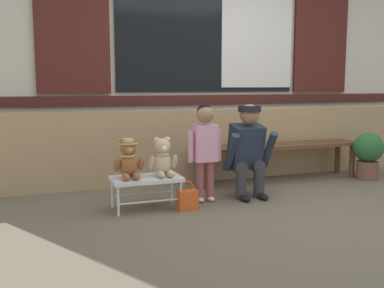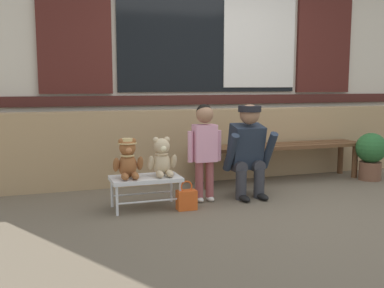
# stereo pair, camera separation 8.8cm
# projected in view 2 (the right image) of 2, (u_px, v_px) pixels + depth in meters

# --- Properties ---
(ground_plane) EXTENTS (60.00, 60.00, 0.00)m
(ground_plane) POSITION_uv_depth(u_px,v_px,m) (280.00, 208.00, 4.14)
(ground_plane) COLOR brown
(brick_low_wall) EXTENTS (6.30, 0.25, 0.85)m
(brick_low_wall) POSITION_uv_depth(u_px,v_px,m) (222.00, 144.00, 5.42)
(brick_low_wall) COLOR tan
(brick_low_wall) RESTS_ON ground
(shop_facade) EXTENTS (6.43, 0.26, 3.55)m
(shop_facade) POSITION_uv_depth(u_px,v_px,m) (208.00, 35.00, 5.73)
(shop_facade) COLOR beige
(shop_facade) RESTS_ON ground
(wooden_bench_long) EXTENTS (2.10, 0.40, 0.44)m
(wooden_bench_long) POSITION_uv_depth(u_px,v_px,m) (280.00, 150.00, 5.27)
(wooden_bench_long) COLOR brown
(wooden_bench_long) RESTS_ON ground
(small_display_bench) EXTENTS (0.64, 0.36, 0.30)m
(small_display_bench) POSITION_uv_depth(u_px,v_px,m) (146.00, 180.00, 4.10)
(small_display_bench) COLOR silver
(small_display_bench) RESTS_ON ground
(teddy_bear_with_hat) EXTENTS (0.28, 0.27, 0.36)m
(teddy_bear_with_hat) POSITION_uv_depth(u_px,v_px,m) (128.00, 159.00, 4.02)
(teddy_bear_with_hat) COLOR #93562D
(teddy_bear_with_hat) RESTS_ON small_display_bench
(teddy_bear_plain) EXTENTS (0.28, 0.26, 0.36)m
(teddy_bear_plain) POSITION_uv_depth(u_px,v_px,m) (162.00, 158.00, 4.13)
(teddy_bear_plain) COLOR #CCB289
(teddy_bear_plain) RESTS_ON small_display_bench
(child_standing) EXTENTS (0.35, 0.18, 0.96)m
(child_standing) POSITION_uv_depth(u_px,v_px,m) (205.00, 142.00, 4.31)
(child_standing) COLOR #994C4C
(child_standing) RESTS_ON ground
(adult_crouching) EXTENTS (0.50, 0.49, 0.95)m
(adult_crouching) POSITION_uv_depth(u_px,v_px,m) (248.00, 150.00, 4.51)
(adult_crouching) COLOR #333338
(adult_crouching) RESTS_ON ground
(handbag_on_ground) EXTENTS (0.18, 0.11, 0.27)m
(handbag_on_ground) POSITION_uv_depth(u_px,v_px,m) (187.00, 199.00, 4.08)
(handbag_on_ground) COLOR #DB561E
(handbag_on_ground) RESTS_ON ground
(potted_plant) EXTENTS (0.36, 0.36, 0.57)m
(potted_plant) POSITION_uv_depth(u_px,v_px,m) (371.00, 153.00, 5.33)
(potted_plant) COLOR brown
(potted_plant) RESTS_ON ground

